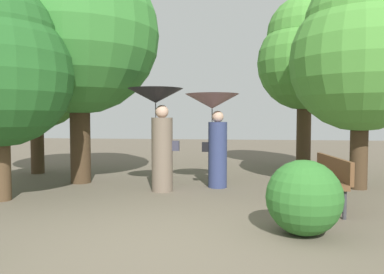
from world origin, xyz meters
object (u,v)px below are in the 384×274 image
Objects in this scene: person_left at (159,121)px; tree_near_left at (78,21)px; tree_near_right at (361,50)px; person_right at (214,120)px; tree_mid_left at (36,69)px; park_bench at (323,177)px; path_marker_post at (289,207)px; tree_mid_right at (305,54)px.

person_left is 0.36× the size of tree_near_left.
tree_near_left is 1.26× the size of tree_near_right.
tree_mid_left is at bearing 70.04° from person_right.
person_left reaches higher than person_right.
path_marker_post is at bearing -39.01° from park_bench.
tree_near_left reaches higher than park_bench.
path_marker_post is (-1.76, -2.75, -2.57)m from tree_near_right.
park_bench is at bearing -19.48° from tree_near_left.
tree_mid_right is at bearing -41.29° from person_right.
tree_near_right is 2.98m from tree_mid_right.
tree_mid_left is 0.87× the size of tree_mid_right.
tree_near_left is at bearing -151.48° from tree_mid_right.
tree_mid_left is at bearing 171.35° from tree_near_right.
tree_near_right reaches higher than path_marker_post.
person_left is at bearing -169.85° from tree_near_right.
person_right is at bearing 114.79° from path_marker_post.
person_left is 4.05× the size of path_marker_post.
path_marker_post is at bearing -159.11° from person_right.
park_bench is at bearing -113.04° from person_left.
person_left is at bearing -27.39° from tree_mid_left.
tree_near_right is at bearing -8.65° from tree_mid_left.
person_left is at bearing 112.60° from person_right.
park_bench is 5.99m from tree_near_left.
person_right is 4.29m from tree_mid_right.
park_bench is 1.25m from path_marker_post.
person_left is 0.48× the size of tree_mid_left.
tree_near_left is (-2.99, 0.17, 2.18)m from person_right.
tree_mid_left is 7.27m from tree_mid_right.
tree_mid_left is (-3.62, 1.88, 1.31)m from person_left.
person_right is (1.06, 0.53, 0.01)m from person_left.
path_marker_post is at bearing -33.24° from tree_near_left.
tree_near_right is 7.72m from tree_mid_left.
person_right is 3.05m from path_marker_post.
tree_near_right is at bearing 0.14° from tree_near_left.
person_left is 1.32× the size of park_bench.
park_bench is 0.37× the size of tree_mid_left.
park_bench is 7.49m from tree_mid_left.
tree_near_right is 1.05× the size of tree_mid_left.
person_right is 3.70m from tree_near_left.
tree_near_left is at bearing 66.09° from person_left.
person_right is 1.26× the size of park_bench.
person_left is 4.29m from tree_mid_left.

